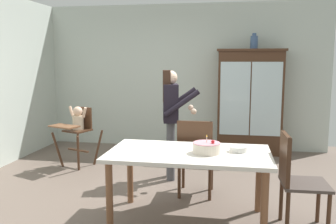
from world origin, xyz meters
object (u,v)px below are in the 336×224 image
at_px(dining_table, 189,160).
at_px(birthday_cake, 207,148).
at_px(ceramic_vase, 254,42).
at_px(dining_chair_far_side, 195,153).
at_px(high_chair_with_toddler, 78,125).
at_px(dining_chair_right_end, 295,175).
at_px(china_cabinet, 250,101).
at_px(adult_person, 171,111).
at_px(serving_bowl, 238,149).

height_order(dining_table, birthday_cake, birthday_cake).
height_order(ceramic_vase, dining_chair_far_side, ceramic_vase).
bearing_deg(high_chair_with_toddler, dining_chair_right_end, -8.19).
height_order(china_cabinet, high_chair_with_toddler, china_cabinet).
relative_size(china_cabinet, adult_person, 1.21).
relative_size(high_chair_with_toddler, dining_table, 0.57).
distance_m(serving_bowl, dining_chair_right_end, 0.59).
bearing_deg(china_cabinet, serving_bowl, -94.42).
xyz_separation_m(high_chair_with_toddler, serving_bowl, (2.46, -1.57, 0.11)).
height_order(china_cabinet, ceramic_vase, ceramic_vase).
relative_size(dining_table, dining_chair_far_side, 1.72).
xyz_separation_m(ceramic_vase, dining_chair_far_side, (-0.76, -2.32, -1.42)).
bearing_deg(serving_bowl, adult_person, 126.61).
relative_size(ceramic_vase, dining_chair_far_side, 0.28).
height_order(high_chair_with_toddler, dining_chair_right_end, dining_chair_right_end).
distance_m(serving_bowl, dining_chair_far_side, 0.80).
relative_size(birthday_cake, dining_chair_far_side, 0.29).
distance_m(ceramic_vase, dining_table, 3.36).
bearing_deg(dining_table, serving_bowl, 10.56).
xyz_separation_m(birthday_cake, dining_chair_right_end, (0.86, 0.02, -0.24)).
bearing_deg(ceramic_vase, adult_person, -124.94).
height_order(adult_person, dining_chair_far_side, adult_person).
bearing_deg(china_cabinet, ceramic_vase, 5.31).
height_order(dining_chair_far_side, dining_chair_right_end, same).
relative_size(adult_person, serving_bowl, 8.50).
bearing_deg(dining_table, high_chair_with_toddler, 139.80).
xyz_separation_m(china_cabinet, dining_chair_far_side, (-0.72, -2.32, -0.38)).
distance_m(adult_person, birthday_cake, 1.47).
height_order(birthday_cake, dining_chair_far_side, dining_chair_far_side).
bearing_deg(birthday_cake, dining_chair_right_end, 1.56).
bearing_deg(adult_person, high_chair_with_toddler, 64.95).
bearing_deg(dining_chair_far_side, birthday_cake, 104.62).
xyz_separation_m(dining_chair_far_side, dining_chair_right_end, (1.05, -0.67, 0.00)).
bearing_deg(ceramic_vase, dining_chair_right_end, -84.57).
height_order(ceramic_vase, dining_table, ceramic_vase).
bearing_deg(dining_chair_right_end, birthday_cake, 89.43).
distance_m(china_cabinet, dining_chair_far_side, 2.46).
distance_m(high_chair_with_toddler, dining_chair_far_side, 2.20).
bearing_deg(serving_bowl, dining_table, -169.44).
bearing_deg(dining_chair_right_end, ceramic_vase, 3.30).
bearing_deg(birthday_cake, ceramic_vase, 79.17).
xyz_separation_m(dining_table, birthday_cake, (0.18, -0.02, 0.14)).
bearing_deg(ceramic_vase, china_cabinet, -174.69).
bearing_deg(high_chair_with_toddler, dining_table, -19.52).
distance_m(ceramic_vase, high_chair_with_toddler, 3.31).
distance_m(adult_person, dining_table, 1.42).
relative_size(high_chair_with_toddler, adult_person, 0.62).
bearing_deg(birthday_cake, adult_person, 114.04).
relative_size(dining_table, serving_bowl, 9.19).
bearing_deg(serving_bowl, high_chair_with_toddler, 147.46).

